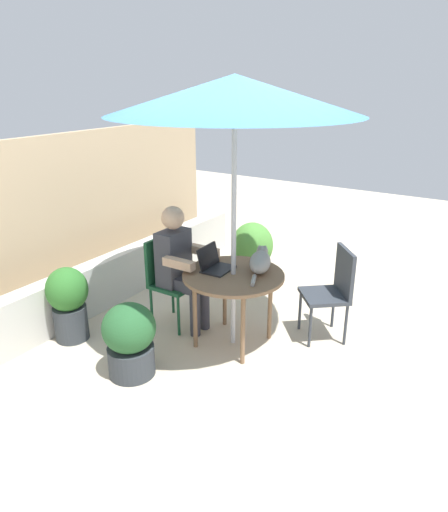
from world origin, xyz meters
TOP-DOWN VIEW (x-y plane):
  - ground_plane at (0.00, 0.00)m, footprint 14.00×14.00m
  - fence_back at (0.00, 2.22)m, footprint 4.94×0.08m
  - planter_wall_low at (0.00, 1.60)m, footprint 4.45×0.20m
  - patio_table at (0.00, 0.00)m, footprint 0.92×0.92m
  - patio_umbrella at (0.00, 0.00)m, footprint 2.06×2.06m
  - chair_occupied at (0.00, 0.77)m, footprint 0.40×0.40m
  - chair_empty at (0.60, -0.73)m, footprint 0.56×0.56m
  - person_seated at (0.00, 0.61)m, footprint 0.48×0.48m
  - laptop at (-0.00, 0.22)m, footprint 0.31×0.26m
  - cat at (0.21, -0.16)m, footprint 0.62×0.33m
  - potted_plant_near_fence at (-0.89, 0.46)m, footprint 0.44×0.44m
  - potted_plant_by_chair at (1.33, 0.55)m, footprint 0.50×0.50m
  - potted_plant_corner at (-0.77, 1.34)m, footprint 0.39×0.39m

SIDE VIEW (x-z plane):
  - ground_plane at x=0.00m, z-range 0.00..0.00m
  - planter_wall_low at x=0.00m, z-range 0.00..0.53m
  - potted_plant_near_fence at x=-0.89m, z-range 0.01..0.66m
  - potted_plant_corner at x=-0.77m, z-range 0.03..0.76m
  - potted_plant_by_chair at x=1.33m, z-range 0.03..0.78m
  - chair_occupied at x=0.00m, z-range 0.08..0.97m
  - chair_empty at x=0.60m, z-range 0.08..0.97m
  - patio_table at x=0.00m, z-range 0.29..0.99m
  - person_seated at x=0.00m, z-range 0.08..1.31m
  - laptop at x=0.00m, z-range 0.66..0.88m
  - cat at x=0.21m, z-range 0.70..0.88m
  - fence_back at x=0.00m, z-range 0.00..1.80m
  - patio_umbrella at x=0.00m, z-range 1.03..3.41m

